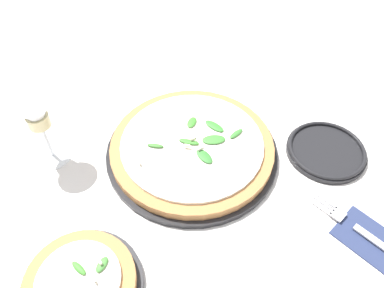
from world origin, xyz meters
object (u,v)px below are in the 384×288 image
Objects in this scene: wine_glass at (37,116)px; side_plate_white at (326,151)px; fork at (369,237)px; pizza_personal_side at (81,285)px; pizza_arugula_main at (192,148)px.

wine_glass is 0.58m from side_plate_white.
fork is at bearing -136.84° from wine_glass.
pizza_personal_side is 0.49m from fork.
wine_glass is 0.72× the size of fork.
pizza_arugula_main is 0.31m from wine_glass.
pizza_arugula_main is 1.81× the size of pizza_personal_side.
fork is (-0.16, -0.46, -0.01)m from pizza_personal_side.
pizza_arugula_main reaches higher than side_plate_white.
wine_glass reaches higher than pizza_arugula_main.
pizza_arugula_main is 2.16× the size of side_plate_white.
pizza_personal_side is at bearing 56.15° from fork.
side_plate_white is at bearing -119.02° from pizza_arugula_main.
side_plate_white is (-0.27, -0.50, -0.11)m from wine_glass.
side_plate_white reaches higher than fork.
fork is (-0.32, -0.17, -0.01)m from pizza_arugula_main.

